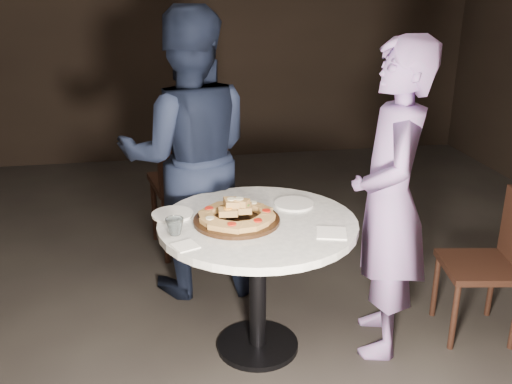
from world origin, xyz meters
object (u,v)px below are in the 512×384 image
(table, at_px, (258,246))
(serving_board, at_px, (237,220))
(chair_right, at_px, (496,256))
(diner_teal, at_px, (390,202))
(chair_far, at_px, (189,176))
(diner_navy, at_px, (189,156))
(focaccia_pile, at_px, (236,213))
(water_glass, at_px, (175,226))

(table, height_order, serving_board, serving_board)
(chair_right, distance_m, diner_teal, 0.71)
(table, height_order, chair_far, chair_far)
(serving_board, xyz_separation_m, chair_far, (-0.16, 1.19, -0.16))
(table, relative_size, diner_navy, 0.74)
(chair_right, bearing_deg, diner_teal, -81.81)
(focaccia_pile, bearing_deg, water_glass, -162.37)
(serving_board, height_order, focaccia_pile, focaccia_pile)
(chair_right, bearing_deg, chair_far, -120.01)
(focaccia_pile, bearing_deg, diner_teal, -4.46)
(serving_board, bearing_deg, chair_far, 97.61)
(focaccia_pile, height_order, diner_navy, diner_navy)
(table, bearing_deg, focaccia_pile, 177.49)
(table, bearing_deg, serving_board, -179.75)
(diner_teal, bearing_deg, diner_navy, -113.87)
(chair_far, bearing_deg, diner_navy, 76.91)
(focaccia_pile, relative_size, diner_navy, 0.22)
(serving_board, height_order, diner_navy, diner_navy)
(diner_navy, bearing_deg, water_glass, 83.08)
(table, relative_size, water_glass, 14.90)
(table, xyz_separation_m, chair_right, (1.27, -0.07, -0.13))
(table, height_order, water_glass, water_glass)
(water_glass, bearing_deg, chair_far, 83.78)
(water_glass, relative_size, diner_teal, 0.05)
(chair_right, bearing_deg, table, -83.61)
(chair_far, bearing_deg, serving_board, 86.88)
(chair_far, distance_m, diner_navy, 0.55)
(serving_board, distance_m, diner_teal, 0.76)
(table, relative_size, focaccia_pile, 3.35)
(table, relative_size, diner_teal, 0.79)
(water_glass, distance_m, diner_navy, 0.83)
(water_glass, bearing_deg, serving_board, 16.69)
(focaccia_pile, height_order, chair_far, chair_far)
(water_glass, relative_size, chair_far, 0.09)
(focaccia_pile, distance_m, chair_far, 1.21)
(serving_board, distance_m, focaccia_pile, 0.04)
(chair_right, bearing_deg, focaccia_pile, -83.57)
(chair_far, xyz_separation_m, diner_navy, (-0.02, -0.47, 0.28))
(focaccia_pile, relative_size, diner_teal, 0.24)
(water_glass, bearing_deg, diner_teal, 1.95)
(chair_far, relative_size, chair_right, 1.25)
(focaccia_pile, distance_m, water_glass, 0.31)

